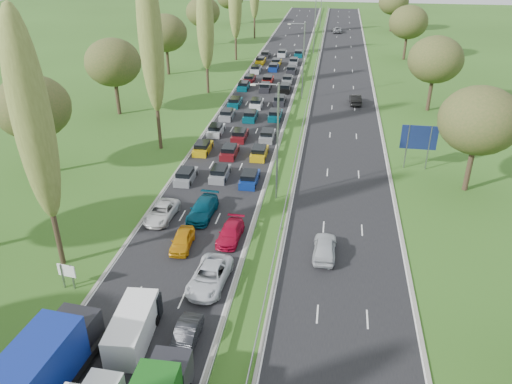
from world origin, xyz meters
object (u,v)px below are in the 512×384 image
at_px(blue_lorry, 40,373).
at_px(info_sign, 67,273).
at_px(white_van_rear, 134,325).
at_px(direction_sign, 419,139).
at_px(near_car_2, 162,212).

distance_m(blue_lorry, info_sign, 10.57).
xyz_separation_m(white_van_rear, info_sign, (-6.98, 4.37, 0.21)).
bearing_deg(white_van_rear, blue_lorry, -124.98).
distance_m(white_van_rear, direction_sign, 38.00).
xyz_separation_m(info_sign, direction_sign, (28.80, 26.65, 2.20)).
relative_size(near_car_2, white_van_rear, 0.88).
height_order(near_car_2, blue_lorry, blue_lorry).
bearing_deg(white_van_rear, near_car_2, 98.27).
bearing_deg(blue_lorry, near_car_2, 94.80).
xyz_separation_m(blue_lorry, direction_sign, (25.14, 36.53, 1.41)).
relative_size(white_van_rear, direction_sign, 1.08).
bearing_deg(near_car_2, info_sign, -104.69).
bearing_deg(direction_sign, near_car_2, -148.33).
bearing_deg(near_car_2, direction_sign, 35.10).
distance_m(near_car_2, white_van_rear, 15.86).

